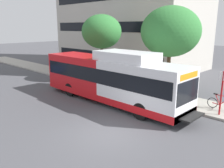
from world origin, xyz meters
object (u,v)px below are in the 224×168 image
object	(u,v)px
street_tree_mid_block	(102,32)
street_tree_near_stop	(170,32)
bicycle_parked	(221,103)
transit_bus	(111,78)
bus_stop_sign_pole	(222,90)

from	to	relation	value
street_tree_mid_block	street_tree_near_stop	bearing A→B (deg)	-89.38
bicycle_parked	street_tree_mid_block	world-z (taller)	street_tree_mid_block
transit_bus	bus_stop_sign_pole	distance (m)	7.02
bicycle_parked	street_tree_near_stop	size ratio (longest dim) A/B	0.27
street_tree_near_stop	transit_bus	bearing A→B (deg)	155.97
bus_stop_sign_pole	street_tree_near_stop	world-z (taller)	street_tree_near_stop
street_tree_near_stop	bicycle_parked	bearing A→B (deg)	-101.85
transit_bus	bicycle_parked	distance (m)	7.28
transit_bus	street_tree_near_stop	bearing A→B (deg)	-24.03
bicycle_parked	street_tree_mid_block	bearing A→B (deg)	85.85
bicycle_parked	street_tree_mid_block	xyz separation A→B (m)	(0.85, 11.72, 4.15)
bus_stop_sign_pole	street_tree_mid_block	size ratio (longest dim) A/B	0.42
bus_stop_sign_pole	street_tree_mid_block	world-z (taller)	street_tree_mid_block
street_tree_mid_block	transit_bus	bearing A→B (deg)	-128.15
transit_bus	bus_stop_sign_pole	xyz separation A→B (m)	(2.44, -6.58, -0.05)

